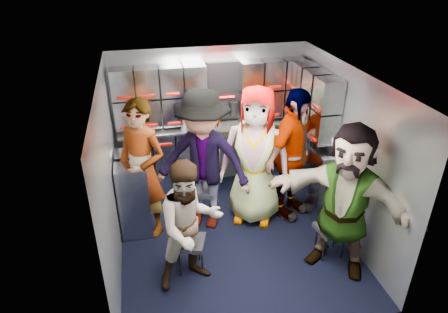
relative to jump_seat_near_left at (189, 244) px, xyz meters
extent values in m
plane|color=black|center=(0.62, 0.40, -0.36)|extent=(3.00, 3.00, 0.00)
cube|color=#949BA1|center=(0.62, 1.90, 0.69)|extent=(2.80, 0.04, 2.10)
cube|color=#949BA1|center=(-0.78, 0.40, 0.69)|extent=(0.04, 3.00, 2.10)
cube|color=#949BA1|center=(2.02, 0.40, 0.69)|extent=(0.04, 3.00, 2.10)
cube|color=silver|center=(0.62, 0.40, 1.74)|extent=(2.80, 3.00, 0.02)
cube|color=gray|center=(0.62, 1.69, 0.14)|extent=(2.68, 0.38, 0.99)
cube|color=gray|center=(-0.57, 0.96, 0.14)|extent=(0.38, 0.76, 0.99)
cube|color=#B6B8BD|center=(0.62, 1.69, 0.66)|extent=(2.68, 0.42, 0.03)
cube|color=gray|center=(0.62, 1.75, 1.13)|extent=(2.68, 0.28, 0.82)
cube|color=gray|center=(1.87, 1.10, 1.13)|extent=(0.28, 1.00, 0.82)
cube|color=gray|center=(1.87, 1.00, 0.14)|extent=(0.28, 1.20, 1.00)
cube|color=#9F0A05|center=(0.62, 1.49, 0.52)|extent=(2.60, 0.02, 0.03)
cube|color=black|center=(0.00, 0.00, 0.02)|extent=(0.42, 0.41, 0.05)
cylinder|color=black|center=(-0.13, -0.11, -0.18)|extent=(0.02, 0.02, 0.36)
cylinder|color=black|center=(0.13, -0.11, -0.18)|extent=(0.02, 0.02, 0.36)
cylinder|color=black|center=(-0.13, 0.11, -0.18)|extent=(0.02, 0.02, 0.36)
cylinder|color=black|center=(0.13, 0.11, -0.18)|extent=(0.02, 0.02, 0.36)
cube|color=black|center=(0.31, 0.98, 0.06)|extent=(0.47, 0.46, 0.06)
cylinder|color=black|center=(0.17, 0.86, -0.16)|extent=(0.02, 0.02, 0.40)
cylinder|color=black|center=(0.45, 0.86, -0.16)|extent=(0.02, 0.02, 0.40)
cylinder|color=black|center=(0.17, 1.10, -0.16)|extent=(0.02, 0.02, 0.40)
cylinder|color=black|center=(0.45, 1.10, -0.16)|extent=(0.02, 0.02, 0.40)
cube|color=black|center=(0.98, 0.98, 0.02)|extent=(0.44, 0.43, 0.05)
cylinder|color=black|center=(0.86, 0.87, -0.18)|extent=(0.02, 0.02, 0.36)
cylinder|color=black|center=(1.11, 0.87, -0.18)|extent=(0.02, 0.02, 0.36)
cylinder|color=black|center=(0.86, 1.08, -0.18)|extent=(0.02, 0.02, 0.36)
cylinder|color=black|center=(1.11, 1.08, -0.18)|extent=(0.02, 0.02, 0.36)
cube|color=black|center=(1.48, 0.96, 0.02)|extent=(0.40, 0.38, 0.05)
cylinder|color=black|center=(1.35, 0.85, -0.18)|extent=(0.02, 0.02, 0.36)
cylinder|color=black|center=(1.60, 0.85, -0.18)|extent=(0.02, 0.02, 0.36)
cylinder|color=black|center=(1.35, 1.07, -0.18)|extent=(0.02, 0.02, 0.36)
cylinder|color=black|center=(1.60, 1.07, -0.18)|extent=(0.02, 0.02, 0.36)
cube|color=black|center=(1.67, -0.12, 0.02)|extent=(0.38, 0.36, 0.05)
cylinder|color=black|center=(1.54, -0.22, -0.18)|extent=(0.02, 0.02, 0.35)
cylinder|color=black|center=(1.79, -0.22, -0.18)|extent=(0.02, 0.02, 0.35)
cylinder|color=black|center=(1.54, -0.01, -0.18)|extent=(0.02, 0.02, 0.35)
cylinder|color=black|center=(1.79, -0.01, -0.18)|extent=(0.02, 0.02, 0.35)
imported|color=black|center=(-0.43, 0.82, 0.54)|extent=(0.78, 0.74, 1.79)
imported|color=black|center=(0.00, -0.18, 0.39)|extent=(0.83, 0.72, 1.49)
imported|color=black|center=(0.31, 0.80, 0.58)|extent=(1.39, 1.16, 1.87)
imported|color=black|center=(0.98, 0.80, 0.57)|extent=(1.07, 0.91, 1.86)
imported|color=black|center=(1.48, 0.78, 0.55)|extent=(1.11, 0.98, 1.80)
imported|color=black|center=(1.67, -0.30, 0.53)|extent=(1.58, 1.50, 1.78)
cylinder|color=white|center=(0.38, 1.64, 0.81)|extent=(0.07, 0.07, 0.27)
cylinder|color=white|center=(0.19, 1.64, 0.80)|extent=(0.07, 0.07, 0.25)
cylinder|color=white|center=(1.17, 1.64, 0.80)|extent=(0.06, 0.06, 0.26)
cylinder|color=beige|center=(-0.54, 1.63, 0.72)|extent=(0.07, 0.07, 0.10)
cylinder|color=beige|center=(1.78, 1.63, 0.72)|extent=(0.08, 0.08, 0.09)
camera|label=1|loc=(-0.37, -3.49, 2.96)|focal=32.00mm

